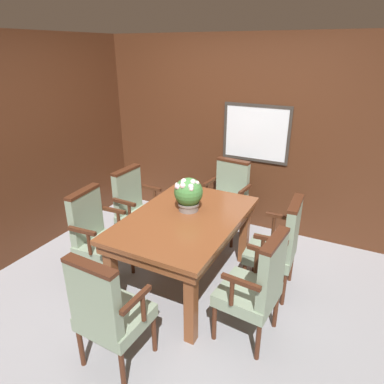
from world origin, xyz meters
TOP-DOWN VIEW (x-y plane):
  - ground_plane at (0.00, 0.00)m, footprint 14.00×14.00m
  - wall_back at (0.00, 1.78)m, footprint 7.20×0.08m
  - wall_left at (-1.91, 0.00)m, footprint 0.06×7.20m
  - dining_table at (0.05, 0.21)m, footprint 1.01×1.52m
  - chair_head_far at (0.05, 1.36)m, footprint 0.55×0.49m
  - chair_right_near at (0.90, -0.17)m, footprint 0.49×0.54m
  - chair_left_near at (-0.80, -0.12)m, footprint 0.48×0.54m
  - chair_left_far at (-0.81, 0.58)m, footprint 0.47×0.53m
  - chair_right_far at (0.90, 0.53)m, footprint 0.47×0.53m
  - chair_head_near at (0.02, -0.93)m, footprint 0.53×0.47m
  - potted_plant at (0.01, 0.35)m, footprint 0.28×0.28m

SIDE VIEW (x-z plane):
  - ground_plane at x=0.00m, z-range 0.00..0.00m
  - chair_head_far at x=0.05m, z-range 0.04..1.03m
  - chair_right_near at x=0.90m, z-range 0.04..1.03m
  - chair_left_near at x=-0.80m, z-range 0.04..1.03m
  - chair_left_far at x=-0.81m, z-range 0.04..1.03m
  - chair_right_far at x=0.90m, z-range 0.04..1.03m
  - chair_head_near at x=0.02m, z-range 0.04..1.03m
  - dining_table at x=0.05m, z-range 0.28..1.06m
  - potted_plant at x=0.01m, z-range 0.78..1.13m
  - wall_left at x=-1.91m, z-range 0.00..2.45m
  - wall_back at x=0.00m, z-range 0.00..2.45m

